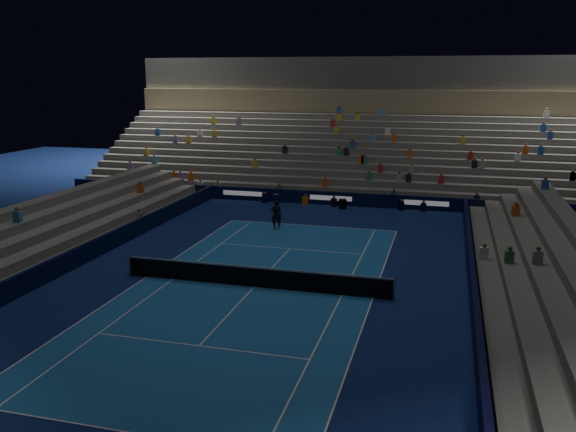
# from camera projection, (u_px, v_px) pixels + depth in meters

# --- Properties ---
(ground) EXTENTS (90.00, 90.00, 0.00)m
(ground) POSITION_uv_depth(u_px,v_px,m) (254.00, 287.00, 27.60)
(ground) COLOR #0D1C51
(ground) RESTS_ON ground
(court_surface) EXTENTS (10.97, 23.77, 0.01)m
(court_surface) POSITION_uv_depth(u_px,v_px,m) (254.00, 287.00, 27.60)
(court_surface) COLOR #1C599C
(court_surface) RESTS_ON ground
(sponsor_barrier_far) EXTENTS (44.00, 0.25, 1.00)m
(sponsor_barrier_far) POSITION_uv_depth(u_px,v_px,m) (331.00, 198.00, 44.87)
(sponsor_barrier_far) COLOR black
(sponsor_barrier_far) RESTS_ON ground
(sponsor_barrier_east) EXTENTS (0.25, 37.00, 1.00)m
(sponsor_barrier_east) POSITION_uv_depth(u_px,v_px,m) (474.00, 296.00, 25.04)
(sponsor_barrier_east) COLOR black
(sponsor_barrier_east) RESTS_ON ground
(sponsor_barrier_west) EXTENTS (0.25, 37.00, 1.00)m
(sponsor_barrier_west) POSITION_uv_depth(u_px,v_px,m) (71.00, 260.00, 29.94)
(sponsor_barrier_west) COLOR black
(sponsor_barrier_west) RESTS_ON ground
(grandstand_main) EXTENTS (44.00, 15.20, 11.20)m
(grandstand_main) POSITION_uv_depth(u_px,v_px,m) (352.00, 146.00, 53.03)
(grandstand_main) COLOR #61615C
(grandstand_main) RESTS_ON ground
(grandstand_east) EXTENTS (5.00, 37.00, 2.50)m
(grandstand_east) POSITION_uv_depth(u_px,v_px,m) (564.00, 295.00, 24.06)
(grandstand_east) COLOR #5E5F5A
(grandstand_east) RESTS_ON ground
(grandstand_west) EXTENTS (5.00, 37.00, 2.50)m
(grandstand_west) POSITION_uv_depth(u_px,v_px,m) (11.00, 247.00, 30.72)
(grandstand_west) COLOR slate
(grandstand_west) RESTS_ON ground
(tennis_net) EXTENTS (12.90, 0.10, 1.10)m
(tennis_net) POSITION_uv_depth(u_px,v_px,m) (254.00, 277.00, 27.49)
(tennis_net) COLOR #B2B2B7
(tennis_net) RESTS_ON ground
(tennis_player) EXTENTS (0.80, 0.69, 1.85)m
(tennis_player) POSITION_uv_depth(u_px,v_px,m) (276.00, 214.00, 37.85)
(tennis_player) COLOR black
(tennis_player) RESTS_ON ground
(broadcast_camera) EXTENTS (0.67, 1.05, 0.68)m
(broadcast_camera) POSITION_uv_depth(u_px,v_px,m) (343.00, 204.00, 43.66)
(broadcast_camera) COLOR black
(broadcast_camera) RESTS_ON ground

